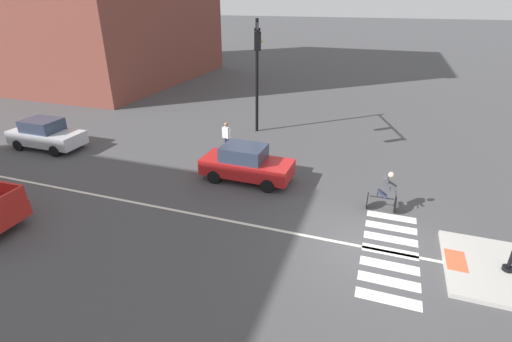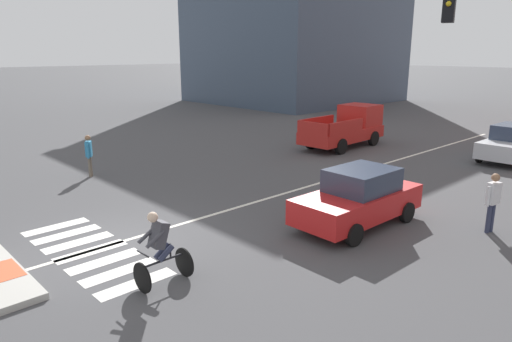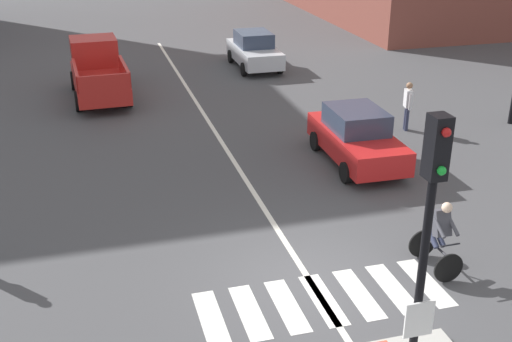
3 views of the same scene
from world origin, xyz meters
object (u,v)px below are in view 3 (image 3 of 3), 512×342
car_red_eastbound_mid (357,137)px  cyclist (439,235)px  pickup_truck_red_westbound_distant (98,71)px  car_silver_eastbound_distant (254,50)px  pedestrian_waiting_far_side (408,102)px  signal_pole (425,252)px

car_red_eastbound_mid → cyclist: cyclist is taller
car_red_eastbound_mid → pickup_truck_red_westbound_distant: 11.57m
car_silver_eastbound_distant → pickup_truck_red_westbound_distant: 7.59m
pedestrian_waiting_far_side → pickup_truck_red_westbound_distant: bearing=144.6°
signal_pole → pedestrian_waiting_far_side: signal_pole is taller
car_silver_eastbound_distant → car_red_eastbound_mid: (-0.09, -11.77, 0.00)m
car_silver_eastbound_distant → car_red_eastbound_mid: size_ratio=0.99×
car_red_eastbound_mid → car_silver_eastbound_distant: bearing=89.6°
car_silver_eastbound_distant → pickup_truck_red_westbound_distant: bearing=-160.1°
pickup_truck_red_westbound_distant → cyclist: bearing=-67.6°
signal_pole → pedestrian_waiting_far_side: 13.65m
signal_pole → pickup_truck_red_westbound_distant: 19.39m
car_red_eastbound_mid → cyclist: 6.07m
car_silver_eastbound_distant → signal_pole: bearing=-99.4°
signal_pole → car_red_eastbound_mid: signal_pole is taller
car_silver_eastbound_distant → pickup_truck_red_westbound_distant: pickup_truck_red_westbound_distant is taller
cyclist → pedestrian_waiting_far_side: cyclist is taller
car_red_eastbound_mid → pedestrian_waiting_far_side: (2.81, 2.17, 0.17)m
signal_pole → pickup_truck_red_westbound_distant: (-3.57, 18.95, -2.06)m
car_silver_eastbound_distant → cyclist: 17.81m
car_red_eastbound_mid → pedestrian_waiting_far_side: pedestrian_waiting_far_side is taller
signal_pole → car_silver_eastbound_distant: 21.95m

